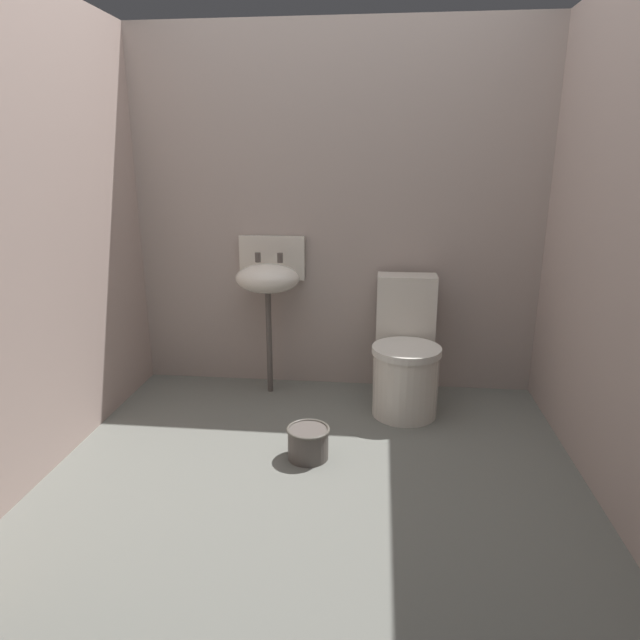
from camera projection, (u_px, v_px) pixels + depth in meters
name	position (u px, v px, depth m)	size (l,w,h in m)	color
ground_plane	(313.00, 486.00, 2.66)	(2.96, 2.79, 0.08)	slate
wall_back	(336.00, 214.00, 3.52)	(2.96, 0.10, 2.25)	#A6968E
wall_left	(29.00, 235.00, 2.56)	(0.10, 2.59, 2.25)	#AA9289
wall_right	(636.00, 245.00, 2.29)	(0.10, 2.59, 2.25)	#AD9890
toilet_near_wall	(406.00, 358.00, 3.31)	(0.40, 0.59, 0.78)	silver
sink	(268.00, 277.00, 3.46)	(0.42, 0.35, 0.99)	#534C47
bucket	(308.00, 442.00, 2.81)	(0.22, 0.22, 0.17)	#534C47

